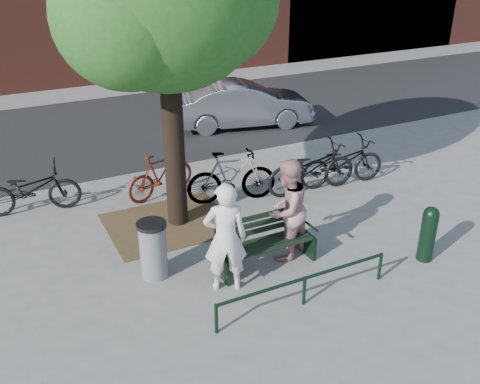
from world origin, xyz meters
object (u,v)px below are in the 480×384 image
person_left (225,238)px  bollard (428,232)px  bicycle_c (312,168)px  person_right (287,210)px  park_bench (264,240)px  parked_car (243,104)px  litter_bin (153,249)px

person_left → bollard: 3.65m
person_left → bicycle_c: person_left is taller
bollard → person_right: bearing=150.3°
person_left → bollard: size_ratio=1.81×
park_bench → person_left: (-0.90, -0.34, 0.46)m
parked_car → bicycle_c: bearing=-175.7°
park_bench → person_right: bearing=8.6°
bicycle_c → parked_car: bearing=-5.7°
bollard → litter_bin: (-4.46, 1.68, -0.04)m
bollard → litter_bin: bearing=159.4°
park_bench → bicycle_c: size_ratio=0.80×
person_right → bicycle_c: bearing=-157.6°
park_bench → parked_car: size_ratio=0.42×
park_bench → person_right: size_ratio=0.94×
park_bench → person_right: 0.65m
person_right → bollard: person_right is taller
park_bench → person_left: person_left is taller
bollard → litter_bin: size_ratio=1.02×
litter_bin → person_left: bearing=-42.8°
bicycle_c → person_right: bearing=140.2°
person_right → parked_car: size_ratio=0.45×
bollard → bicycle_c: bearing=94.4°
bollard → bicycle_c: 3.29m
park_bench → person_left: bearing=-159.4°
park_bench → bollard: bollard is taller
parked_car → person_right: bearing=172.0°
park_bench → litter_bin: litter_bin is taller
bollard → parked_car: bearing=86.5°
person_right → bollard: bearing=125.7°
person_right → litter_bin: 2.38m
person_right → litter_bin: person_right is taller
person_left → bicycle_c: size_ratio=0.87×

